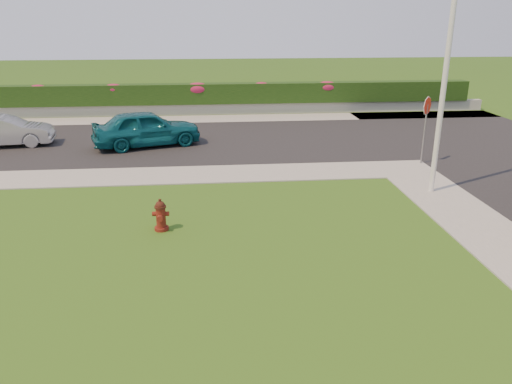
{
  "coord_description": "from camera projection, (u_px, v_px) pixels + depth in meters",
  "views": [
    {
      "loc": [
        0.04,
        -7.69,
        5.21
      ],
      "look_at": [
        1.18,
        4.5,
        0.9
      ],
      "focal_mm": 35.0,
      "sensor_mm": 36.0,
      "label": 1
    }
  ],
  "objects": [
    {
      "name": "sedan_teal",
      "position": [
        147.0,
        128.0,
        20.9
      ],
      "size": [
        4.77,
        3.07,
        1.51
      ],
      "primitive_type": "imported",
      "rotation": [
        0.0,
        0.0,
        1.89
      ],
      "color": "#0B4E5A",
      "rests_on": "street_far"
    },
    {
      "name": "flower_clump_c",
      "position": [
        114.0,
        89.0,
        27.25
      ],
      "size": [
        1.13,
        0.73,
        0.56
      ],
      "primitive_type": "ellipsoid",
      "color": "#AF1E56",
      "rests_on": "hedge"
    },
    {
      "name": "sidewalk_far",
      "position": [
        32.0,
        179.0,
        16.86
      ],
      "size": [
        24.0,
        2.0,
        0.04
      ],
      "primitive_type": "cube",
      "color": "gray",
      "rests_on": "ground"
    },
    {
      "name": "flower_clump_f",
      "position": [
        327.0,
        87.0,
        28.32
      ],
      "size": [
        1.27,
        0.81,
        0.63
      ],
      "primitive_type": "ellipsoid",
      "color": "#AF1E56",
      "rests_on": "hedge"
    },
    {
      "name": "flower_clump_d",
      "position": [
        198.0,
        89.0,
        27.67
      ],
      "size": [
        1.35,
        0.87,
        0.67
      ],
      "primitive_type": "ellipsoid",
      "color": "#AF1E56",
      "rests_on": "hedge"
    },
    {
      "name": "hedge",
      "position": [
        190.0,
        94.0,
        27.82
      ],
      "size": [
        32.0,
        0.9,
        1.1
      ],
      "primitive_type": "cube",
      "color": "black",
      "rests_on": "retaining_wall"
    },
    {
      "name": "flower_clump_b",
      "position": [
        38.0,
        90.0,
        26.9
      ],
      "size": [
        1.08,
        0.7,
        0.54
      ],
      "primitive_type": "ellipsoid",
      "color": "#AF1E56",
      "rests_on": "hedge"
    },
    {
      "name": "curb_corner",
      "position": [
        404.0,
        169.0,
        18.01
      ],
      "size": [
        2.0,
        2.0,
        0.04
      ],
      "primitive_type": "cube",
      "color": "gray",
      "rests_on": "ground"
    },
    {
      "name": "flower_clump_e",
      "position": [
        261.0,
        87.0,
        27.97
      ],
      "size": [
        1.07,
        0.69,
        0.54
      ],
      "primitive_type": "ellipsoid",
      "color": "#AF1E56",
      "rests_on": "hedge"
    },
    {
      "name": "utility_pole",
      "position": [
        444.0,
        84.0,
        14.56
      ],
      "size": [
        0.16,
        0.16,
        6.71
      ],
      "primitive_type": "cylinder",
      "color": "silver",
      "rests_on": "ground"
    },
    {
      "name": "ground",
      "position": [
        214.0,
        324.0,
        8.95
      ],
      "size": [
        120.0,
        120.0,
        0.0
      ],
      "primitive_type": "plane",
      "color": "black",
      "rests_on": "ground"
    },
    {
      "name": "sidewalk_beyond",
      "position": [
        190.0,
        119.0,
        26.7
      ],
      "size": [
        34.0,
        2.0,
        0.04
      ],
      "primitive_type": "cube",
      "color": "gray",
      "rests_on": "ground"
    },
    {
      "name": "sedan_silver",
      "position": [
        5.0,
        131.0,
        20.93
      ],
      "size": [
        3.99,
        1.82,
        1.27
      ],
      "primitive_type": "imported",
      "rotation": [
        0.0,
        0.0,
        1.7
      ],
      "color": "#929499",
      "rests_on": "street_far"
    },
    {
      "name": "stop_sign",
      "position": [
        426.0,
        114.0,
        18.05
      ],
      "size": [
        0.49,
        0.5,
        2.52
      ],
      "rotation": [
        0.0,
        0.0,
        0.4
      ],
      "color": "slate",
      "rests_on": "ground"
    },
    {
      "name": "retaining_wall",
      "position": [
        191.0,
        109.0,
        28.01
      ],
      "size": [
        34.0,
        0.4,
        0.6
      ],
      "primitive_type": "cube",
      "color": "gray",
      "rests_on": "ground"
    },
    {
      "name": "street_far",
      "position": [
        94.0,
        143.0,
        21.65
      ],
      "size": [
        26.0,
        8.0,
        0.04
      ],
      "primitive_type": "cube",
      "color": "black",
      "rests_on": "ground"
    },
    {
      "name": "fire_hydrant",
      "position": [
        161.0,
        216.0,
        12.76
      ],
      "size": [
        0.43,
        0.41,
        0.85
      ],
      "rotation": [
        0.0,
        0.0,
        -0.06
      ],
      "color": "#500E0C",
      "rests_on": "ground"
    }
  ]
}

